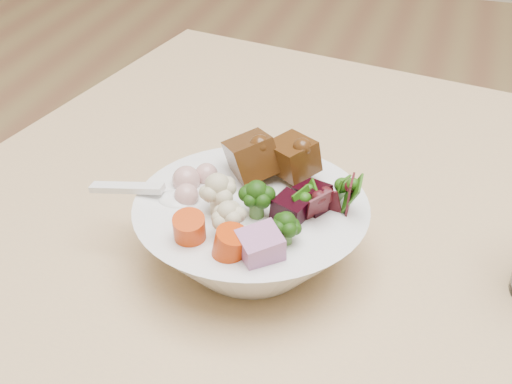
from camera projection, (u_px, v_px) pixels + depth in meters
food_bowl at (253, 228)px, 0.58m from camera, size 0.19×0.19×0.10m
soup_spoon at (164, 197)px, 0.58m from camera, size 0.09×0.03×0.02m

